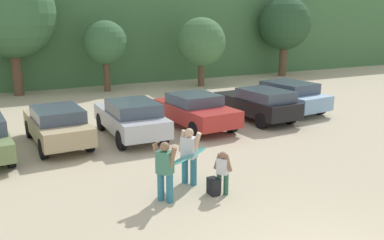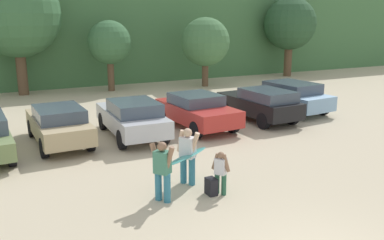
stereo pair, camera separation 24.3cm
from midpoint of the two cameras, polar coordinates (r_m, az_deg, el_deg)
hillside_ridge at (r=34.25m, az=-17.92°, el=12.80°), size 108.00×12.00×8.56m
tree_far_right at (r=26.67m, az=-22.72°, el=13.25°), size 5.05×5.05×7.28m
tree_far_left at (r=26.64m, az=-11.00°, el=10.33°), size 2.70×2.70×4.39m
tree_center at (r=28.03m, az=2.10°, el=10.61°), size 3.22×3.22×4.57m
tree_left at (r=33.92m, az=13.47°, el=12.66°), size 4.02×4.02×6.08m
parked_car_tan at (r=15.88m, az=-17.39°, el=-0.51°), size 1.88×4.36×1.42m
parked_car_silver at (r=16.21m, az=-7.78°, el=0.39°), size 1.93×4.50×1.47m
parked_car_red at (r=17.38m, az=1.07°, el=1.37°), size 2.17×4.27×1.44m
parked_car_black at (r=18.90m, az=9.70°, el=2.28°), size 1.96×4.32×1.47m
parked_car_sky_blue at (r=20.94m, az=13.63°, el=3.21°), size 2.33×4.31×1.48m
person_adult at (r=11.48m, az=0.00°, el=-4.53°), size 0.50×0.67×1.61m
person_child at (r=10.94m, az=4.59°, el=-6.91°), size 0.37×0.50×1.17m
person_companion at (r=10.44m, az=-3.41°, el=-6.59°), size 0.50×0.68×1.57m
surfboard_teal at (r=11.42m, az=0.05°, el=-4.93°), size 1.78×1.40×0.22m
backpack_dropped at (r=11.05m, az=3.30°, el=-9.08°), size 0.24×0.34×0.45m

